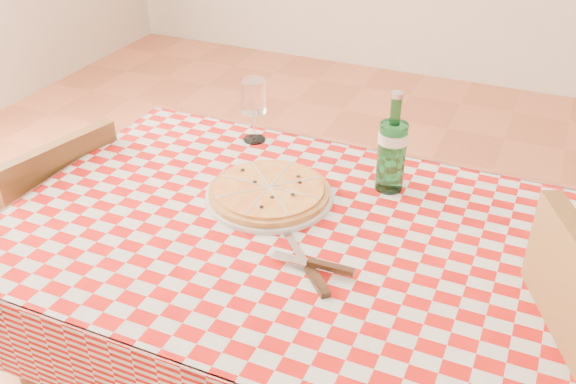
{
  "coord_description": "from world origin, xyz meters",
  "views": [
    {
      "loc": [
        0.49,
        -1.1,
        1.6
      ],
      "look_at": [
        -0.02,
        0.06,
        0.82
      ],
      "focal_mm": 40.0,
      "sensor_mm": 36.0,
      "label": 1
    }
  ],
  "objects_px": {
    "dining_table": "(286,263)",
    "chair_far": "(59,238)",
    "pizza_plate": "(269,191)",
    "wine_glass": "(254,111)",
    "water_bottle": "(393,142)"
  },
  "relations": [
    {
      "from": "pizza_plate",
      "to": "dining_table",
      "type": "bearing_deg",
      "value": -49.28
    },
    {
      "from": "dining_table",
      "to": "pizza_plate",
      "type": "relative_size",
      "value": 3.81
    },
    {
      "from": "pizza_plate",
      "to": "wine_glass",
      "type": "relative_size",
      "value": 1.71
    },
    {
      "from": "water_bottle",
      "to": "chair_far",
      "type": "bearing_deg",
      "value": -167.05
    },
    {
      "from": "water_bottle",
      "to": "wine_glass",
      "type": "xyz_separation_m",
      "value": [
        -0.43,
        0.1,
        -0.04
      ]
    },
    {
      "from": "dining_table",
      "to": "chair_far",
      "type": "height_order",
      "value": "chair_far"
    },
    {
      "from": "chair_far",
      "to": "water_bottle",
      "type": "height_order",
      "value": "water_bottle"
    },
    {
      "from": "pizza_plate",
      "to": "water_bottle",
      "type": "height_order",
      "value": "water_bottle"
    },
    {
      "from": "water_bottle",
      "to": "dining_table",
      "type": "bearing_deg",
      "value": -121.53
    },
    {
      "from": "pizza_plate",
      "to": "wine_glass",
      "type": "height_order",
      "value": "wine_glass"
    },
    {
      "from": "pizza_plate",
      "to": "wine_glass",
      "type": "xyz_separation_m",
      "value": [
        -0.17,
        0.27,
        0.07
      ]
    },
    {
      "from": "dining_table",
      "to": "pizza_plate",
      "type": "bearing_deg",
      "value": 130.72
    },
    {
      "from": "pizza_plate",
      "to": "water_bottle",
      "type": "bearing_deg",
      "value": 32.97
    },
    {
      "from": "chair_far",
      "to": "pizza_plate",
      "type": "distance_m",
      "value": 0.75
    },
    {
      "from": "chair_far",
      "to": "pizza_plate",
      "type": "relative_size",
      "value": 2.6
    }
  ]
}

